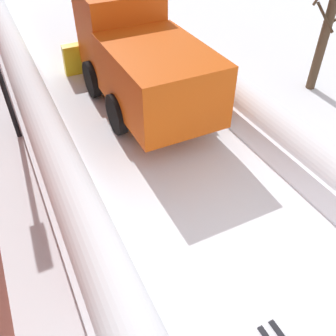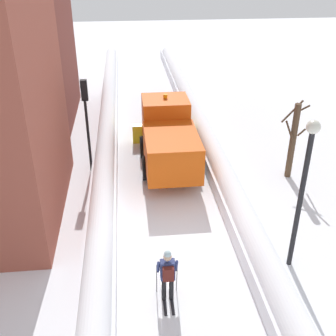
{
  "view_description": "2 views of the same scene",
  "coord_description": "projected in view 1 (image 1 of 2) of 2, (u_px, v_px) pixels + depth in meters",
  "views": [
    {
      "loc": [
        -3.13,
        -3.33,
        5.64
      ],
      "look_at": [
        -0.87,
        1.24,
        1.26
      ],
      "focal_mm": 38.48,
      "sensor_mm": 36.0,
      "label": 1
    },
    {
      "loc": [
        -1.47,
        -11.62,
        9.23
      ],
      "look_at": [
        0.11,
        3.15,
        1.25
      ],
      "focal_mm": 44.0,
      "sensor_mm": 36.0,
      "label": 2
    }
  ],
  "objects": [
    {
      "name": "snowbank_right",
      "position": [
        148.0,
        30.0,
        14.35
      ],
      "size": [
        1.1,
        36.0,
        1.09
      ],
      "color": "white",
      "rests_on": "ground"
    },
    {
      "name": "plow_truck",
      "position": [
        139.0,
        57.0,
        10.01
      ],
      "size": [
        3.2,
        5.98,
        3.12
      ],
      "color": "#DB510F",
      "rests_on": "ground"
    },
    {
      "name": "ground_plane",
      "position": [
        87.0,
        53.0,
        13.8
      ],
      "size": [
        80.0,
        80.0,
        0.0
      ],
      "primitive_type": "plane",
      "color": "white"
    },
    {
      "name": "bare_tree_near",
      "position": [
        326.0,
        31.0,
        10.55
      ],
      "size": [
        1.0,
        1.04,
        3.49
      ],
      "color": "#4D3827",
      "rests_on": "ground"
    },
    {
      "name": "snowbank_left",
      "position": [
        14.0,
        53.0,
        12.61
      ],
      "size": [
        1.1,
        36.0,
        1.11
      ],
      "color": "white",
      "rests_on": "ground"
    }
  ]
}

